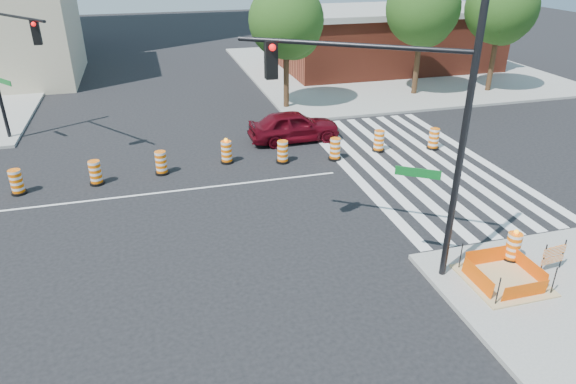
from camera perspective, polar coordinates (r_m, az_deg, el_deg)
The scene contains 22 objects.
ground at distance 21.27m, azimuth -12.97°, elevation 0.04°, with size 120.00×120.00×0.00m, color black.
sidewalk_ne at distance 42.48m, azimuth 10.84°, elevation 13.37°, with size 22.00×22.00×0.15m, color gray.
crosswalk_east at distance 24.09m, azimuth 13.90°, elevation 3.11°, with size 6.75×13.50×0.01m.
lane_centerline at distance 21.27m, azimuth -12.97°, elevation 0.06°, with size 14.00×0.12×0.01m, color silver.
excavation_pit at distance 16.46m, azimuth 22.79°, elevation -8.88°, with size 2.20×2.20×0.90m.
brick_storefront at distance 42.06m, azimuth 11.10°, elevation 16.35°, with size 16.50×8.50×4.60m.
red_coupe at distance 25.91m, azimuth 0.67°, elevation 7.34°, with size 1.83×4.56×1.55m, color #500611.
signal_pole_se at distance 14.17m, azimuth 12.18°, elevation 9.30°, with size 5.38×3.64×8.41m.
signal_pole_nw at distance 27.32m, azimuth -29.14°, elevation 13.97°, with size 3.62×4.91×7.89m.
pit_drum at distance 17.37m, azimuth 23.71°, elevation -5.67°, with size 0.55×0.55×1.08m.
barricade at distance 17.32m, azimuth 27.42°, elevation -6.23°, with size 0.83×0.12×0.98m.
tree_north_c at distance 30.42m, azimuth -0.13°, elevation 18.06°, with size 4.25×4.25×7.23m.
tree_north_d at distance 34.37m, azimuth 14.76°, elevation 18.70°, with size 4.52×4.52×7.68m.
tree_north_e at distance 36.67m, azimuth 22.61°, elevation 17.99°, with size 4.48×4.48×7.61m.
median_drum_2 at distance 23.04m, azimuth -27.91°, elevation 0.91°, with size 0.60×0.60×1.02m.
median_drum_3 at distance 22.63m, azimuth -20.60°, elevation 1.94°, with size 0.60×0.60×1.02m.
median_drum_4 at distance 22.82m, azimuth -13.91°, elevation 3.10°, with size 0.60×0.60×1.02m.
median_drum_5 at distance 23.48m, azimuth -6.84°, elevation 4.38°, with size 0.60×0.60×1.18m.
median_drum_6 at distance 23.35m, azimuth -0.60°, elevation 4.41°, with size 0.60×0.60×1.02m.
median_drum_7 at distance 23.76m, azimuth 5.25°, elevation 4.70°, with size 0.60×0.60×1.02m.
median_drum_8 at distance 25.04m, azimuth 10.06°, elevation 5.53°, with size 0.60×0.60×1.02m.
median_drum_9 at distance 25.92m, azimuth 15.88°, elevation 5.64°, with size 0.60×0.60×1.02m.
Camera 1 is at (-0.37, -19.22, 9.10)m, focal length 32.00 mm.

